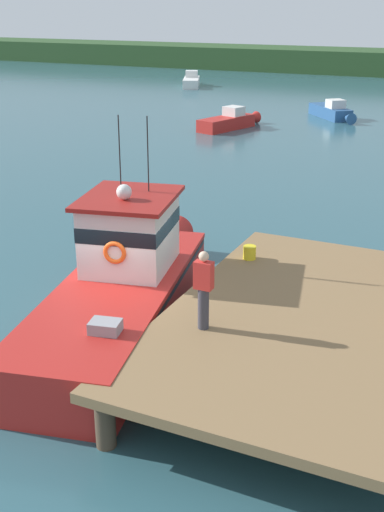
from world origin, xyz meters
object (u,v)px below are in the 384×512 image
Objects in this scene: deckhand_further_back at (204,289)px; moored_boat_far_left at (333,112)px; moored_boat_near_channel at (192,81)px; moored_boat_far_right at (230,121)px; bait_bucket at (250,252)px; main_fishing_boat at (123,284)px.

deckhand_further_back is 0.37× the size of moored_boat_far_left.
moored_boat_near_channel reaches higher than moored_boat_far_right.
moored_boat_far_left is at bearing 99.65° from bait_bucket.
moored_boat_far_right reaches higher than moored_boat_far_left.
moored_boat_far_right is (-10.19, 26.71, -1.62)m from deckhand_further_back.
bait_bucket is at bearing 45.78° from main_fishing_boat.
main_fishing_boat is 3.36m from deckhand_further_back.
moored_boat_far_right is at bearing 106.43° from main_fishing_boat.
moored_boat_far_right is (-7.41, 25.15, -0.56)m from main_fishing_boat.
bait_bucket is 0.08× the size of moored_boat_far_left.
moored_boat_far_right is at bearing -126.83° from moored_boat_far_left.
bait_bucket is 4.01m from deckhand_further_back.
moored_boat_near_channel is at bearing 113.16° from main_fishing_boat.
bait_bucket reaches higher than moored_boat_near_channel.
moored_boat_near_channel is (-20.82, 40.94, -0.90)m from bait_bucket.
main_fishing_boat is at bearing -73.57° from moored_boat_far_right.
moored_boat_near_channel is 1.04× the size of moored_boat_far_right.
main_fishing_boat is 2.25× the size of moored_boat_far_left.
deckhand_further_back is 0.31× the size of moored_boat_near_channel.
moored_boat_far_left is (-2.66, 31.50, -0.57)m from main_fishing_boat.
main_fishing_boat is at bearing -134.22° from bait_bucket.
deckhand_further_back is (0.48, -3.92, 0.69)m from bait_bucket.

